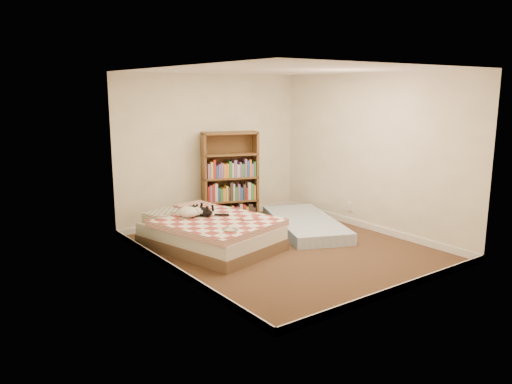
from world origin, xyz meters
TOP-DOWN VIEW (x-y plane):
  - room at (0.00, 0.00)m, footprint 3.51×4.01m
  - bed at (-0.85, 0.68)m, footprint 1.70×2.10m
  - bookshelf at (0.14, 1.68)m, footprint 1.03×0.61m
  - floor_mattress at (0.89, 0.58)m, footprint 1.62×2.21m
  - black_cat at (-0.85, 0.86)m, footprint 0.29×0.63m
  - white_dog at (-1.06, 0.88)m, footprint 0.32×0.34m

SIDE VIEW (x-z plane):
  - floor_mattress at x=0.89m, z-range 0.00..0.18m
  - bed at x=-0.85m, z-range -0.02..0.47m
  - black_cat at x=-0.85m, z-range 0.43..0.58m
  - white_dog at x=-1.06m, z-range 0.44..0.59m
  - bookshelf at x=0.14m, z-range -0.21..1.35m
  - room at x=0.00m, z-range -0.06..2.45m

